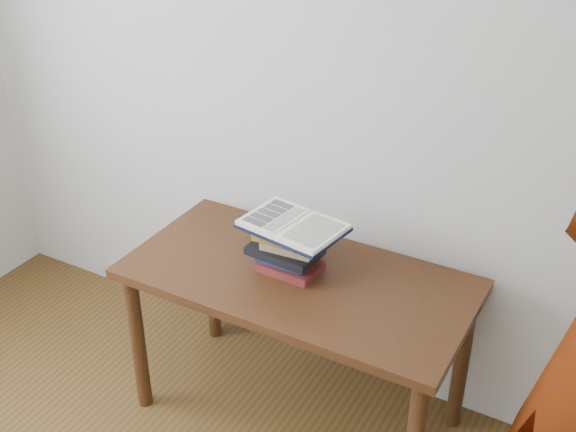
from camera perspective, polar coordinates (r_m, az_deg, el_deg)
The scene contains 3 objects.
desk at distance 2.75m, azimuth 0.75°, elevation -6.40°, with size 1.30×0.65×0.70m.
book_stack at distance 2.69m, azimuth 0.00°, elevation -2.41°, with size 0.27×0.20×0.18m.
open_book at distance 2.62m, azimuth 0.40°, elevation -0.77°, with size 0.39×0.30×0.03m.
Camera 1 is at (1.17, -0.58, 2.22)m, focal length 45.00 mm.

